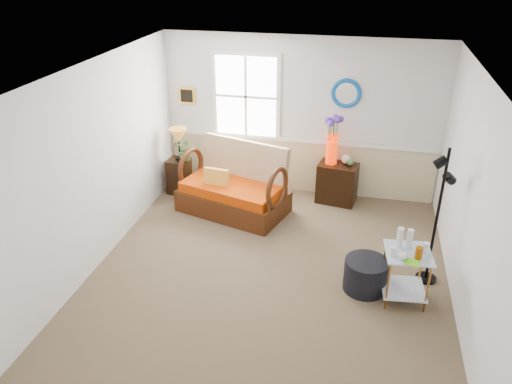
% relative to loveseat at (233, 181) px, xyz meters
% --- Properties ---
extents(floor, '(4.50, 5.00, 0.01)m').
position_rel_loveseat_xyz_m(floor, '(0.88, -1.51, -0.53)').
color(floor, brown).
rests_on(floor, ground).
extents(ceiling, '(4.50, 5.00, 0.01)m').
position_rel_loveseat_xyz_m(ceiling, '(0.88, -1.51, 2.07)').
color(ceiling, white).
rests_on(ceiling, walls).
extents(walls, '(4.51, 5.01, 2.60)m').
position_rel_loveseat_xyz_m(walls, '(0.88, -1.51, 0.77)').
color(walls, silver).
rests_on(walls, floor).
extents(wainscot, '(4.46, 0.02, 0.90)m').
position_rel_loveseat_xyz_m(wainscot, '(0.88, 0.97, -0.08)').
color(wainscot, tan).
rests_on(wainscot, walls).
extents(chair_rail, '(4.46, 0.04, 0.06)m').
position_rel_loveseat_xyz_m(chair_rail, '(0.88, 0.96, 0.39)').
color(chair_rail, white).
rests_on(chair_rail, walls).
extents(window, '(1.14, 0.06, 1.44)m').
position_rel_loveseat_xyz_m(window, '(-0.02, 0.96, 1.07)').
color(window, white).
rests_on(window, walls).
extents(picture, '(0.28, 0.03, 0.28)m').
position_rel_loveseat_xyz_m(picture, '(-1.04, 0.97, 1.02)').
color(picture, gold).
rests_on(picture, walls).
extents(mirror, '(0.47, 0.07, 0.47)m').
position_rel_loveseat_xyz_m(mirror, '(1.58, 0.97, 1.22)').
color(mirror, '#116DAA').
rests_on(mirror, walls).
extents(loveseat, '(1.82, 1.35, 1.06)m').
position_rel_loveseat_xyz_m(loveseat, '(0.00, 0.00, 0.00)').
color(loveseat, '#4F2210').
rests_on(loveseat, floor).
extents(throw_pillow, '(0.40, 0.14, 0.39)m').
position_rel_loveseat_xyz_m(throw_pillow, '(-0.25, -0.09, 0.01)').
color(throw_pillow, orange).
rests_on(throw_pillow, loveseat).
extents(lamp_stand, '(0.37, 0.37, 0.60)m').
position_rel_loveseat_xyz_m(lamp_stand, '(-1.07, 0.45, -0.23)').
color(lamp_stand, black).
rests_on(lamp_stand, floor).
extents(table_lamp, '(0.36, 0.36, 0.55)m').
position_rel_loveseat_xyz_m(table_lamp, '(-1.03, 0.45, 0.34)').
color(table_lamp, '#C07C25').
rests_on(table_lamp, lamp_stand).
extents(potted_plant, '(0.40, 0.43, 0.30)m').
position_rel_loveseat_xyz_m(potted_plant, '(-0.93, 0.48, 0.22)').
color(potted_plant, '#4A7136').
rests_on(potted_plant, lamp_stand).
extents(cabinet, '(0.67, 0.49, 0.66)m').
position_rel_loveseat_xyz_m(cabinet, '(1.57, 0.69, -0.20)').
color(cabinet, black).
rests_on(cabinet, floor).
extents(flower_vase, '(0.29, 0.29, 0.79)m').
position_rel_loveseat_xyz_m(flower_vase, '(1.44, 0.72, 0.53)').
color(flower_vase, '#F52702').
rests_on(flower_vase, cabinet).
extents(side_table, '(0.57, 0.57, 0.66)m').
position_rel_loveseat_xyz_m(side_table, '(2.54, -1.67, -0.20)').
color(side_table, '#AB6E27').
rests_on(side_table, floor).
extents(tabletop_items, '(0.49, 0.49, 0.26)m').
position_rel_loveseat_xyz_m(tabletop_items, '(2.54, -1.71, 0.26)').
color(tabletop_items, silver).
rests_on(tabletop_items, side_table).
extents(floor_lamp, '(0.31, 0.31, 1.80)m').
position_rel_loveseat_xyz_m(floor_lamp, '(2.86, -1.20, 0.37)').
color(floor_lamp, black).
rests_on(floor_lamp, floor).
extents(ottoman, '(0.56, 0.56, 0.41)m').
position_rel_loveseat_xyz_m(ottoman, '(2.10, -1.57, -0.33)').
color(ottoman, black).
rests_on(ottoman, floor).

